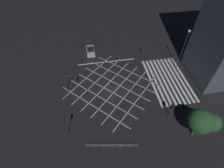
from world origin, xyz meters
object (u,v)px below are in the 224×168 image
traffic_light_sw_cross (172,107)px  street_lamp_west (185,43)px  traffic_light_nw_cross (66,124)px  street_tree_far (212,123)px  street_lamp_east (212,63)px  waiting_car (91,51)px  traffic_light_se_main (143,48)px  traffic_light_median_north (70,80)px  traffic_light_sw_main (171,109)px  street_tree_near (201,121)px

traffic_light_sw_cross → street_lamp_west: (11.57, -6.53, 4.20)m
traffic_light_nw_cross → street_tree_far: size_ratio=0.83×
traffic_light_sw_cross → street_lamp_east: bearing=-147.8°
waiting_car → traffic_light_se_main: bearing=74.6°
street_lamp_west → traffic_light_nw_cross: bearing=117.1°
traffic_light_sw_cross → traffic_light_se_main: size_ratio=1.04×
traffic_light_median_north → street_tree_far: size_ratio=0.76×
traffic_light_nw_cross → traffic_light_sw_main: bearing=0.3°
waiting_car → traffic_light_sw_main: bearing=29.3°
traffic_light_median_north → street_lamp_west: street_lamp_west is taller
traffic_light_sw_cross → traffic_light_median_north: bearing=-27.6°
traffic_light_median_north → street_tree_far: 24.85m
traffic_light_sw_cross → street_lamp_east: 11.69m
street_lamp_west → waiting_car: 21.52m
street_tree_far → street_tree_near: bearing=75.6°
street_lamp_west → street_tree_far: bearing=171.3°
street_lamp_west → street_tree_near: (-15.74, 4.07, -2.60)m
traffic_light_sw_cross → street_lamp_east: street_lamp_east is taller
street_lamp_east → street_tree_far: bearing=152.8°
street_tree_far → street_lamp_west: bearing=-8.7°
traffic_light_median_north → traffic_light_sw_cross: 19.03m
traffic_light_sw_cross → street_tree_far: bearing=131.5°
traffic_light_nw_cross → traffic_light_sw_cross: size_ratio=1.28×
street_lamp_east → street_lamp_west: size_ratio=0.97×
traffic_light_median_north → traffic_light_sw_main: 18.96m
traffic_light_sw_cross → traffic_light_sw_main: size_ratio=0.88×
traffic_light_sw_cross → traffic_light_nw_cross: bearing=2.5°
traffic_light_nw_cross → traffic_light_se_main: 24.98m
traffic_light_nw_cross → traffic_light_median_north: size_ratio=1.09×
traffic_light_median_north → street_tree_near: 23.31m
traffic_light_nw_cross → traffic_light_sw_cross: (0.76, -17.58, -0.67)m
street_tree_near → traffic_light_nw_cross: bearing=80.4°
street_tree_near → street_tree_far: (-0.41, -1.59, -0.16)m
traffic_light_sw_main → street_lamp_west: size_ratio=0.41×
traffic_light_sw_cross → traffic_light_sw_main: traffic_light_sw_main is taller
traffic_light_sw_cross → street_lamp_east: size_ratio=0.37×
traffic_light_sw_main → waiting_car: bearing=29.3°
traffic_light_median_north → street_lamp_west: size_ratio=0.42×
traffic_light_se_main → street_tree_near: street_tree_near is taller
traffic_light_sw_cross → street_tree_near: size_ratio=0.57×
traffic_light_nw_cross → traffic_light_se_main: size_ratio=1.33×
traffic_light_se_main → waiting_car: size_ratio=0.76×
traffic_light_sw_main → street_lamp_east: size_ratio=0.42×
street_lamp_east → street_lamp_west: (5.62, 2.92, 0.76)m
traffic_light_nw_cross → traffic_light_sw_main: (0.10, -17.14, -0.34)m
traffic_light_sw_cross → waiting_car: 23.74m
street_tree_near → street_tree_far: 1.65m
traffic_light_nw_cross → street_tree_near: size_ratio=0.73×
traffic_light_median_north → street_tree_near: size_ratio=0.67×
traffic_light_sw_cross → waiting_car: size_ratio=0.79×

